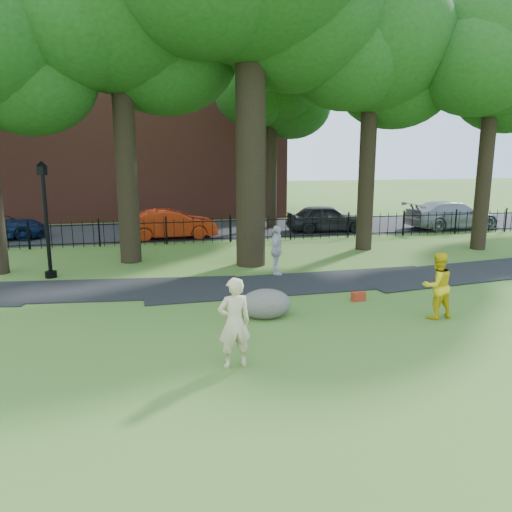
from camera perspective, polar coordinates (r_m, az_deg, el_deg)
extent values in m
plane|color=#416D26|center=(12.59, 5.73, -7.94)|extent=(120.00, 120.00, 0.00)
cube|color=black|center=(16.43, 4.96, -3.18)|extent=(36.07, 3.85, 0.03)
cube|color=black|center=(27.84, -4.25, 3.05)|extent=(80.00, 7.00, 0.02)
cube|color=black|center=(23.78, -2.98, 4.04)|extent=(44.00, 0.04, 0.04)
cube|color=black|center=(23.91, -2.96, 2.05)|extent=(44.00, 0.04, 0.04)
cube|color=brown|center=(35.32, -12.88, 14.42)|extent=(18.00, 8.00, 12.00)
cylinder|color=black|center=(18.66, -0.64, 14.93)|extent=(1.10, 1.10, 10.50)
ellipsoid|color=#1D3E11|center=(20.72, 4.41, 25.94)|extent=(6.72, 6.72, 5.71)
ellipsoid|color=#1D3E11|center=(20.09, -24.59, 18.19)|extent=(4.80, 4.80, 4.08)
cylinder|color=black|center=(19.79, -14.72, 12.35)|extent=(0.80, 0.80, 9.10)
ellipsoid|color=#1D3E11|center=(20.44, -15.51, 25.95)|extent=(7.20, 7.20, 6.12)
ellipsoid|color=#1D3E11|center=(21.03, -10.39, 22.12)|extent=(5.76, 5.76, 4.90)
ellipsoid|color=#1D3E11|center=(19.67, -20.08, 23.91)|extent=(5.40, 5.40, 4.59)
cylinder|color=black|center=(22.24, 12.63, 11.46)|extent=(0.70, 0.70, 8.40)
ellipsoid|color=#1D3E11|center=(22.67, 13.18, 22.74)|extent=(6.60, 6.60, 5.61)
ellipsoid|color=#1D3E11|center=(23.84, 15.58, 19.14)|extent=(5.28, 5.28, 4.49)
ellipsoid|color=#1D3E11|center=(21.43, 10.44, 21.54)|extent=(4.95, 4.95, 4.21)
cylinder|color=black|center=(23.91, 24.79, 10.26)|extent=(0.64, 0.64, 8.05)
ellipsoid|color=#1D3E11|center=(24.25, 25.72, 20.32)|extent=(6.20, 6.20, 5.27)
ellipsoid|color=#1D3E11|center=(25.53, 26.98, 17.11)|extent=(4.96, 4.96, 4.22)
ellipsoid|color=#1D3E11|center=(22.93, 23.94, 19.28)|extent=(4.65, 4.65, 3.95)
imported|color=beige|center=(9.98, -2.49, -7.62)|extent=(0.73, 0.53, 1.85)
imported|color=yellow|center=(13.67, 19.98, -3.20)|extent=(0.90, 0.73, 1.74)
imported|color=silver|center=(17.32, 2.36, 0.63)|extent=(0.81, 1.12, 1.76)
ellipsoid|color=#5E584F|center=(13.10, 1.10, -5.26)|extent=(1.54, 1.29, 0.79)
cylinder|color=black|center=(18.25, -22.79, 3.03)|extent=(0.13, 0.13, 3.48)
cylinder|color=black|center=(18.54, -22.39, -1.96)|extent=(0.39, 0.39, 0.22)
cube|color=black|center=(18.08, -23.28, 9.01)|extent=(0.31, 0.31, 0.33)
cone|color=black|center=(18.08, -23.34, 9.69)|extent=(0.35, 0.35, 0.17)
cube|color=maroon|center=(14.81, 11.61, -4.55)|extent=(0.39, 0.27, 0.26)
imported|color=#AD270D|center=(25.04, -9.71, 3.63)|extent=(4.57, 1.91, 1.47)
imported|color=black|center=(27.18, 8.06, 4.31)|extent=(4.37, 1.98, 1.46)
imported|color=#919499|center=(29.94, 21.47, 4.38)|extent=(5.48, 2.52, 1.55)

